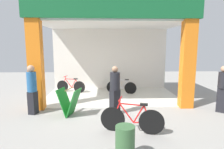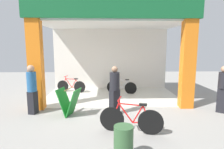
% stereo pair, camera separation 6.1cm
% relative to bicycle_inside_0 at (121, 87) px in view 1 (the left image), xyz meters
% --- Properties ---
extents(ground_plane, '(20.02, 20.02, 0.00)m').
position_rel_bicycle_inside_0_xyz_m(ground_plane, '(-0.51, -2.19, -0.33)').
color(ground_plane, gray).
rests_on(ground_plane, ground).
extents(shop_facade, '(6.21, 3.68, 4.11)m').
position_rel_bicycle_inside_0_xyz_m(shop_facade, '(-0.51, -0.49, 1.86)').
color(shop_facade, beige).
rests_on(shop_facade, ground).
extents(bicycle_inside_0, '(1.44, 0.51, 0.82)m').
position_rel_bicycle_inside_0_xyz_m(bicycle_inside_0, '(0.00, 0.00, 0.00)').
color(bicycle_inside_0, black).
rests_on(bicycle_inside_0, ground).
extents(bicycle_inside_1, '(1.46, 0.48, 0.82)m').
position_rel_bicycle_inside_0_xyz_m(bicycle_inside_1, '(-2.50, 0.31, 0.00)').
color(bicycle_inside_1, black).
rests_on(bicycle_inside_1, ground).
extents(bicycle_parked_0, '(1.67, 0.55, 0.94)m').
position_rel_bicycle_inside_0_xyz_m(bicycle_parked_0, '(-0.09, -4.23, 0.05)').
color(bicycle_parked_0, black).
rests_on(bicycle_parked_0, ground).
extents(sandwich_board_sign, '(0.80, 0.73, 0.93)m').
position_rel_bicycle_inside_0_xyz_m(sandwich_board_sign, '(-2.00, -2.88, 0.13)').
color(sandwich_board_sign, '#197226').
rests_on(sandwich_board_sign, ground).
extents(pedestrian_0, '(0.46, 0.46, 1.64)m').
position_rel_bicycle_inside_0_xyz_m(pedestrian_0, '(3.29, -2.75, 0.52)').
color(pedestrian_0, black).
rests_on(pedestrian_0, ground).
extents(pedestrian_1, '(0.47, 0.47, 1.65)m').
position_rel_bicycle_inside_0_xyz_m(pedestrian_1, '(-0.47, -2.80, 0.52)').
color(pedestrian_1, black).
rests_on(pedestrian_1, ground).
extents(pedestrian_2, '(0.38, 0.38, 1.69)m').
position_rel_bicycle_inside_0_xyz_m(pedestrian_2, '(-3.28, -2.67, 0.54)').
color(pedestrian_2, black).
rests_on(pedestrian_2, ground).
extents(trash_bin, '(0.40, 0.40, 0.71)m').
position_rel_bicycle_inside_0_xyz_m(trash_bin, '(-0.41, -5.43, 0.03)').
color(trash_bin, '#335933').
rests_on(trash_bin, ground).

